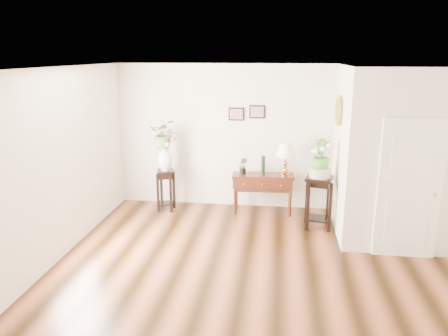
% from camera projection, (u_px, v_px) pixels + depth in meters
% --- Properties ---
extents(floor, '(6.00, 5.50, 0.02)m').
position_uv_depth(floor, '(261.00, 271.00, 6.16)').
color(floor, brown).
rests_on(floor, ground).
extents(ceiling, '(6.00, 5.50, 0.02)m').
position_uv_depth(ceiling, '(266.00, 68.00, 5.45)').
color(ceiling, white).
rests_on(ceiling, ground).
extents(wall_back, '(6.00, 0.02, 2.80)m').
position_uv_depth(wall_back, '(270.00, 138.00, 8.44)').
color(wall_back, beige).
rests_on(wall_back, ground).
extents(wall_front, '(6.00, 0.02, 2.80)m').
position_uv_depth(wall_front, '(247.00, 278.00, 3.17)').
color(wall_front, beige).
rests_on(wall_front, ground).
extents(wall_left, '(0.02, 5.50, 2.80)m').
position_uv_depth(wall_left, '(51.00, 169.00, 6.18)').
color(wall_left, beige).
rests_on(wall_left, ground).
extents(partition, '(1.80, 1.95, 2.80)m').
position_uv_depth(partition, '(395.00, 152.00, 7.24)').
color(partition, beige).
rests_on(partition, floor).
extents(door, '(0.90, 0.05, 2.10)m').
position_uv_depth(door, '(409.00, 190.00, 6.37)').
color(door, white).
rests_on(door, floor).
extents(art_print_left, '(0.30, 0.02, 0.25)m').
position_uv_depth(art_print_left, '(236.00, 114.00, 8.39)').
color(art_print_left, black).
rests_on(art_print_left, wall_back).
extents(art_print_right, '(0.30, 0.02, 0.25)m').
position_uv_depth(art_print_right, '(257.00, 112.00, 8.33)').
color(art_print_right, black).
rests_on(art_print_right, wall_back).
extents(wall_ornament, '(0.07, 0.51, 0.51)m').
position_uv_depth(wall_ornament, '(339.00, 111.00, 7.31)').
color(wall_ornament, '#AE8644').
rests_on(wall_ornament, partition).
extents(console_table, '(1.17, 0.44, 0.77)m').
position_uv_depth(console_table, '(263.00, 194.00, 8.32)').
color(console_table, '#401711').
rests_on(console_table, floor).
extents(table_lamp, '(0.44, 0.44, 0.62)m').
position_uv_depth(table_lamp, '(285.00, 157.00, 8.08)').
color(table_lamp, gold).
rests_on(table_lamp, console_table).
extents(green_vase, '(0.10, 0.10, 0.36)m').
position_uv_depth(green_vase, '(263.00, 166.00, 8.18)').
color(green_vase, black).
rests_on(green_vase, console_table).
extents(potted_plant, '(0.18, 0.16, 0.30)m').
position_uv_depth(potted_plant, '(243.00, 166.00, 8.23)').
color(potted_plant, '#43812F').
rests_on(potted_plant, console_table).
extents(plant_stand_a, '(0.38, 0.38, 0.80)m').
position_uv_depth(plant_stand_a, '(166.00, 190.00, 8.49)').
color(plant_stand_a, black).
rests_on(plant_stand_a, floor).
extents(porcelain_vase, '(0.36, 0.36, 0.49)m').
position_uv_depth(porcelain_vase, '(165.00, 159.00, 8.33)').
color(porcelain_vase, silver).
rests_on(porcelain_vase, plant_stand_a).
extents(lily_arrangement, '(0.54, 0.48, 0.56)m').
position_uv_depth(lily_arrangement, '(164.00, 135.00, 8.22)').
color(lily_arrangement, '#43812F').
rests_on(lily_arrangement, porcelain_vase).
extents(plant_stand_b, '(0.53, 0.53, 0.92)m').
position_uv_depth(plant_stand_b, '(318.00, 202.00, 7.62)').
color(plant_stand_b, black).
rests_on(plant_stand_b, floor).
extents(ceramic_bowl, '(0.45, 0.45, 0.16)m').
position_uv_depth(ceramic_bowl, '(320.00, 172.00, 7.48)').
color(ceramic_bowl, beige).
rests_on(ceramic_bowl, plant_stand_b).
extents(narcissus, '(0.33, 0.33, 0.54)m').
position_uv_depth(narcissus, '(321.00, 155.00, 7.41)').
color(narcissus, '#43812F').
rests_on(narcissus, ceramic_bowl).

